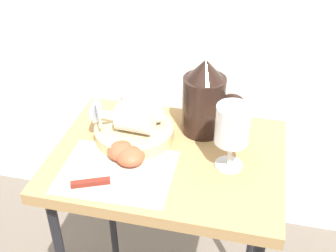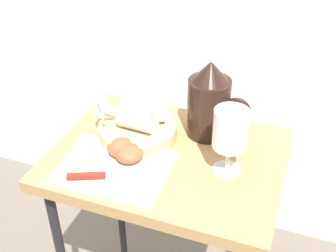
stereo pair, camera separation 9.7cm
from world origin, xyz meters
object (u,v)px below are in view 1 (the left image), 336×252
Objects in this scene: basket_tray at (134,133)px; pitcher at (204,103)px; table at (168,178)px; wine_glass_tipped_near at (140,110)px; apple_half_left at (121,151)px; wine_glass_tipped_far at (134,118)px; knife at (106,181)px; wine_glass_upright at (232,128)px; apple_half_right at (131,156)px.

pitcher is at bearing 25.20° from basket_tray.
table is 0.18m from wine_glass_tipped_near.
wine_glass_tipped_far is at bearing 82.26° from apple_half_left.
basket_tray is at bearing -117.82° from wine_glass_tipped_near.
table is 4.08× the size of wine_glass_tipped_near.
table is 0.14m from basket_tray.
apple_half_left is 0.32× the size of knife.
wine_glass_tipped_near is at bearing 80.95° from apple_half_left.
wine_glass_tipped_far is (-0.09, 0.03, 0.15)m from table.
table is at bearing 175.15° from wine_glass_upright.
wine_glass_tipped_near is (-0.09, 0.06, 0.15)m from table.
pitcher is 3.01× the size of apple_half_left.
table is 3.47× the size of basket_tray.
table is 0.23m from wine_glass_upright.
wine_glass_upright is at bearing 6.74° from apple_half_left.
table is at bearing -36.24° from wine_glass_tipped_near.
wine_glass_tipped_far reaches higher than table.
knife is at bearing -94.86° from wine_glass_tipped_far.
apple_half_left is (-0.17, -0.16, -0.06)m from pitcher.
pitcher reaches higher than apple_half_right.
table is 0.15m from apple_half_left.
table is 3.33× the size of knife.
wine_glass_tipped_near is 0.13m from apple_half_right.
apple_half_left is (-0.01, -0.07, -0.05)m from wine_glass_tipped_far.
basket_tray is 0.10m from apple_half_right.
knife is at bearing -123.97° from pitcher.
table is at bearing 22.31° from apple_half_left.
wine_glass_tipped_far is at bearing 161.71° from table.
pitcher is 3.01× the size of apple_half_right.
knife is at bearing -93.21° from basket_tray.
basket_tray is 0.26m from wine_glass_upright.
apple_half_left is (-0.10, -0.04, 0.10)m from table.
pitcher is (0.06, 0.12, 0.16)m from table.
wine_glass_tipped_near is (-0.15, -0.05, -0.01)m from pitcher.
wine_glass_tipped_far is at bearing -101.97° from wine_glass_tipped_near.
table is at bearing -18.29° from wine_glass_tipped_far.
pitcher is at bearing 56.03° from knife.
basket_tray is 0.19m from pitcher.
wine_glass_tipped_far reaches higher than knife.
wine_glass_tipped_far is at bearing -69.55° from basket_tray.
basket_tray is 0.18m from knife.
apple_half_left reaches higher than table.
wine_glass_tipped_far is 0.09m from apple_half_left.
basket_tray is at bearing 86.79° from knife.
pitcher reaches higher than table.
wine_glass_upright is (0.15, -0.01, 0.18)m from table.
pitcher is 1.19× the size of wine_glass_tipped_near.
apple_half_left is at bearing -173.26° from wine_glass_upright.
basket_tray is at bearing -154.80° from pitcher.
wine_glass_tipped_near is at bearing 78.03° from wine_glass_tipped_far.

